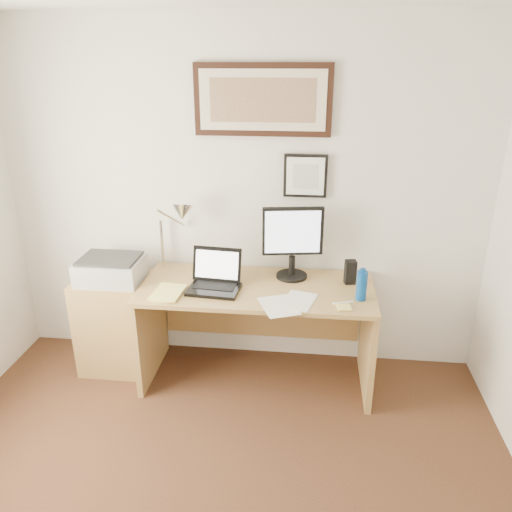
# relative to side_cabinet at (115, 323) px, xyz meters

# --- Properties ---
(wall_back) EXTENTS (3.50, 0.02, 2.50)m
(wall_back) POSITION_rel_side_cabinet_xyz_m (0.92, 0.32, 0.89)
(wall_back) COLOR silver
(wall_back) RESTS_ON ground
(side_cabinet) EXTENTS (0.50, 0.40, 0.73)m
(side_cabinet) POSITION_rel_side_cabinet_xyz_m (0.00, 0.00, 0.00)
(side_cabinet) COLOR #9E7942
(side_cabinet) RESTS_ON floor
(water_bottle) EXTENTS (0.07, 0.07, 0.20)m
(water_bottle) POSITION_rel_side_cabinet_xyz_m (1.76, -0.17, 0.48)
(water_bottle) COLOR #0B4392
(water_bottle) RESTS_ON desk
(bottle_cap) EXTENTS (0.04, 0.04, 0.02)m
(bottle_cap) POSITION_rel_side_cabinet_xyz_m (1.76, -0.17, 0.59)
(bottle_cap) COLOR #0B4392
(bottle_cap) RESTS_ON water_bottle
(speaker) EXTENTS (0.09, 0.08, 0.17)m
(speaker) POSITION_rel_side_cabinet_xyz_m (1.71, 0.08, 0.47)
(speaker) COLOR black
(speaker) RESTS_ON desk
(paper_sheet_a) EXTENTS (0.30, 0.35, 0.00)m
(paper_sheet_a) POSITION_rel_side_cabinet_xyz_m (1.24, -0.32, 0.39)
(paper_sheet_a) COLOR white
(paper_sheet_a) RESTS_ON desk
(paper_sheet_b) EXTENTS (0.26, 0.31, 0.00)m
(paper_sheet_b) POSITION_rel_side_cabinet_xyz_m (1.36, -0.24, 0.39)
(paper_sheet_b) COLOR white
(paper_sheet_b) RESTS_ON desk
(sticky_pad) EXTENTS (0.10, 0.10, 0.01)m
(sticky_pad) POSITION_rel_side_cabinet_xyz_m (1.65, -0.31, 0.39)
(sticky_pad) COLOR #F0E572
(sticky_pad) RESTS_ON desk
(marker_pen) EXTENTS (0.14, 0.06, 0.02)m
(marker_pen) POSITION_rel_side_cabinet_xyz_m (1.65, -0.25, 0.39)
(marker_pen) COLOR white
(marker_pen) RESTS_ON desk
(book) EXTENTS (0.21, 0.27, 0.02)m
(book) POSITION_rel_side_cabinet_xyz_m (0.40, -0.23, 0.39)
(book) COLOR #F0E770
(book) RESTS_ON desk
(desk) EXTENTS (1.60, 0.70, 0.75)m
(desk) POSITION_rel_side_cabinet_xyz_m (1.07, 0.04, 0.15)
(desk) COLOR #9E7942
(desk) RESTS_ON floor
(laptop) EXTENTS (0.36, 0.32, 0.26)m
(laptop) POSITION_rel_side_cabinet_xyz_m (0.79, -0.11, 0.44)
(laptop) COLOR black
(laptop) RESTS_ON desk
(lcd_monitor) EXTENTS (0.42, 0.22, 0.52)m
(lcd_monitor) POSITION_rel_side_cabinet_xyz_m (1.30, 0.13, 0.68)
(lcd_monitor) COLOR black
(lcd_monitor) RESTS_ON desk
(printer) EXTENTS (0.44, 0.34, 0.18)m
(printer) POSITION_rel_side_cabinet_xyz_m (0.03, -0.02, 0.45)
(printer) COLOR #ADADB0
(printer) RESTS_ON side_cabinet
(desk_lamp) EXTENTS (0.29, 0.27, 0.53)m
(desk_lamp) POSITION_rel_side_cabinet_xyz_m (0.51, 0.13, 0.82)
(desk_lamp) COLOR silver
(desk_lamp) RESTS_ON desk
(picture_large) EXTENTS (0.92, 0.04, 0.47)m
(picture_large) POSITION_rel_side_cabinet_xyz_m (1.07, 0.29, 1.59)
(picture_large) COLOR black
(picture_large) RESTS_ON wall_back
(picture_small) EXTENTS (0.30, 0.03, 0.30)m
(picture_small) POSITION_rel_side_cabinet_xyz_m (1.37, 0.29, 1.09)
(picture_small) COLOR black
(picture_small) RESTS_ON wall_back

